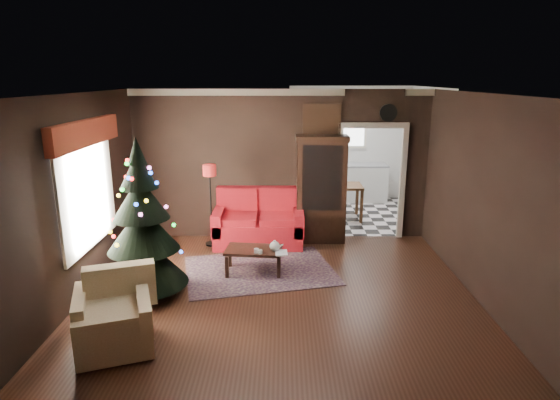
{
  "coord_description": "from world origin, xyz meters",
  "views": [
    {
      "loc": [
        0.05,
        -6.11,
        3.01
      ],
      "look_at": [
        0.0,
        0.9,
        1.15
      ],
      "focal_mm": 29.9,
      "sensor_mm": 36.0,
      "label": 1
    }
  ],
  "objects_px": {
    "armchair": "(113,312)",
    "wall_clock": "(388,113)",
    "christmas_tree": "(142,224)",
    "coffee_table": "(254,260)",
    "curio_cabinet": "(321,192)",
    "floor_lamp": "(211,206)",
    "kitchen_table": "(345,202)",
    "loveseat": "(259,218)",
    "teapot": "(275,246)"
  },
  "relations": [
    {
      "from": "armchair",
      "to": "wall_clock",
      "type": "relative_size",
      "value": 2.71
    },
    {
      "from": "christmas_tree",
      "to": "coffee_table",
      "type": "distance_m",
      "value": 1.86
    },
    {
      "from": "curio_cabinet",
      "to": "christmas_tree",
      "type": "xyz_separation_m",
      "value": [
        -2.64,
        -2.3,
        0.1
      ]
    },
    {
      "from": "floor_lamp",
      "to": "kitchen_table",
      "type": "distance_m",
      "value": 3.31
    },
    {
      "from": "floor_lamp",
      "to": "christmas_tree",
      "type": "height_order",
      "value": "christmas_tree"
    },
    {
      "from": "armchair",
      "to": "kitchen_table",
      "type": "height_order",
      "value": "armchair"
    },
    {
      "from": "curio_cabinet",
      "to": "coffee_table",
      "type": "bearing_deg",
      "value": -127.32
    },
    {
      "from": "floor_lamp",
      "to": "christmas_tree",
      "type": "bearing_deg",
      "value": -110.93
    },
    {
      "from": "curio_cabinet",
      "to": "armchair",
      "type": "distance_m",
      "value": 4.54
    },
    {
      "from": "armchair",
      "to": "wall_clock",
      "type": "bearing_deg",
      "value": 25.76
    },
    {
      "from": "curio_cabinet",
      "to": "loveseat",
      "type": "bearing_deg",
      "value": -169.17
    },
    {
      "from": "loveseat",
      "to": "curio_cabinet",
      "type": "relative_size",
      "value": 0.89
    },
    {
      "from": "wall_clock",
      "to": "christmas_tree",
      "type": "bearing_deg",
      "value": -147.11
    },
    {
      "from": "armchair",
      "to": "christmas_tree",
      "type": "bearing_deg",
      "value": 71.48
    },
    {
      "from": "floor_lamp",
      "to": "teapot",
      "type": "bearing_deg",
      "value": -43.72
    },
    {
      "from": "loveseat",
      "to": "floor_lamp",
      "type": "relative_size",
      "value": 1.18
    },
    {
      "from": "loveseat",
      "to": "wall_clock",
      "type": "height_order",
      "value": "wall_clock"
    },
    {
      "from": "curio_cabinet",
      "to": "coffee_table",
      "type": "height_order",
      "value": "curio_cabinet"
    },
    {
      "from": "loveseat",
      "to": "wall_clock",
      "type": "xyz_separation_m",
      "value": [
        2.35,
        0.4,
        1.88
      ]
    },
    {
      "from": "floor_lamp",
      "to": "armchair",
      "type": "distance_m",
      "value": 3.22
    },
    {
      "from": "loveseat",
      "to": "armchair",
      "type": "height_order",
      "value": "loveseat"
    },
    {
      "from": "christmas_tree",
      "to": "coffee_table",
      "type": "xyz_separation_m",
      "value": [
        1.47,
        0.77,
        -0.84
      ]
    },
    {
      "from": "christmas_tree",
      "to": "wall_clock",
      "type": "bearing_deg",
      "value": 32.89
    },
    {
      "from": "teapot",
      "to": "loveseat",
      "type": "bearing_deg",
      "value": 102.76
    },
    {
      "from": "teapot",
      "to": "kitchen_table",
      "type": "xyz_separation_m",
      "value": [
        1.48,
        3.06,
        -0.11
      ]
    },
    {
      "from": "christmas_tree",
      "to": "kitchen_table",
      "type": "xyz_separation_m",
      "value": [
        3.29,
        3.73,
        -0.68
      ]
    },
    {
      "from": "curio_cabinet",
      "to": "armchair",
      "type": "bearing_deg",
      "value": -125.34
    },
    {
      "from": "armchair",
      "to": "teapot",
      "type": "distance_m",
      "value": 2.71
    },
    {
      "from": "loveseat",
      "to": "floor_lamp",
      "type": "distance_m",
      "value": 0.94
    },
    {
      "from": "wall_clock",
      "to": "teapot",
      "type": "bearing_deg",
      "value": -138.23
    },
    {
      "from": "floor_lamp",
      "to": "coffee_table",
      "type": "xyz_separation_m",
      "value": [
        0.8,
        -0.98,
        -0.62
      ]
    },
    {
      "from": "teapot",
      "to": "kitchen_table",
      "type": "distance_m",
      "value": 3.4
    },
    {
      "from": "armchair",
      "to": "wall_clock",
      "type": "distance_m",
      "value": 5.75
    },
    {
      "from": "christmas_tree",
      "to": "coffee_table",
      "type": "relative_size",
      "value": 2.59
    },
    {
      "from": "teapot",
      "to": "wall_clock",
      "type": "relative_size",
      "value": 0.57
    },
    {
      "from": "loveseat",
      "to": "floor_lamp",
      "type": "xyz_separation_m",
      "value": [
        -0.82,
        -0.33,
        0.33
      ]
    },
    {
      "from": "christmas_tree",
      "to": "kitchen_table",
      "type": "relative_size",
      "value": 2.98
    },
    {
      "from": "floor_lamp",
      "to": "coffee_table",
      "type": "bearing_deg",
      "value": -50.75
    },
    {
      "from": "armchair",
      "to": "teapot",
      "type": "height_order",
      "value": "armchair"
    },
    {
      "from": "loveseat",
      "to": "floor_lamp",
      "type": "height_order",
      "value": "floor_lamp"
    },
    {
      "from": "christmas_tree",
      "to": "armchair",
      "type": "relative_size",
      "value": 2.58
    },
    {
      "from": "wall_clock",
      "to": "kitchen_table",
      "type": "relative_size",
      "value": 0.43
    },
    {
      "from": "loveseat",
      "to": "teapot",
      "type": "bearing_deg",
      "value": -77.24
    },
    {
      "from": "coffee_table",
      "to": "kitchen_table",
      "type": "height_order",
      "value": "kitchen_table"
    },
    {
      "from": "armchair",
      "to": "coffee_table",
      "type": "xyz_separation_m",
      "value": [
        1.45,
        2.15,
        -0.25
      ]
    },
    {
      "from": "floor_lamp",
      "to": "teapot",
      "type": "distance_m",
      "value": 1.61
    },
    {
      "from": "curio_cabinet",
      "to": "teapot",
      "type": "height_order",
      "value": "curio_cabinet"
    },
    {
      "from": "teapot",
      "to": "wall_clock",
      "type": "xyz_separation_m",
      "value": [
        2.03,
        1.81,
        1.89
      ]
    },
    {
      "from": "curio_cabinet",
      "to": "kitchen_table",
      "type": "bearing_deg",
      "value": 65.56
    },
    {
      "from": "teapot",
      "to": "wall_clock",
      "type": "distance_m",
      "value": 3.32
    }
  ]
}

